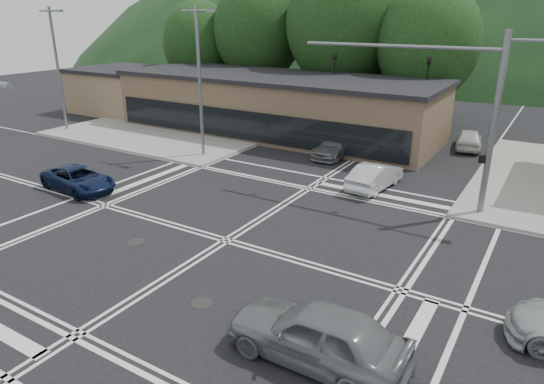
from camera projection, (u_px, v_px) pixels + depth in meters
The scene contains 18 objects.
ground at pixel (226, 240), 19.52m from camera, with size 120.00×120.00×0.00m, color black.
sidewalk_nw at pixel (188, 126), 38.82m from camera, with size 16.00×16.00×0.15m, color gray.
commercial_row at pixel (275, 106), 36.31m from camera, with size 24.00×8.00×4.00m, color brown.
commercial_nw at pixel (126, 91), 44.22m from camera, with size 8.00×7.00×3.60m, color #846B4F.
hill_north at pixel (512, 60), 91.35m from camera, with size 252.00×126.00×140.00m, color black.
tree_n_a at pixel (258, 30), 43.04m from camera, with size 8.00×8.00×11.75m.
tree_n_b at pixel (342, 23), 38.89m from camera, with size 9.00×9.00×12.98m.
tree_n_c at pixel (428, 43), 35.91m from camera, with size 7.60×7.60×10.87m.
tree_n_d at pixel (200, 43), 45.64m from camera, with size 6.80×6.80×9.76m.
tree_n_e at pixel (405, 31), 40.34m from camera, with size 8.40×8.40×11.98m.
streetlight_nw at pixel (200, 75), 29.07m from camera, with size 2.50×0.25×9.00m.
streetlight_w at pixel (58, 64), 35.69m from camera, with size 2.50×0.25×9.00m.
signal_mast_ne at pixel (466, 100), 20.88m from camera, with size 11.65×0.30×8.00m.
car_blue_west at pixel (78, 179), 24.80m from camera, with size 2.03×4.40×1.22m, color #0C1838.
car_grey_center at pixel (317, 334), 12.54m from camera, with size 1.96×4.88×1.66m, color slate.
car_queue_a at pixel (375, 176), 25.05m from camera, with size 1.42×4.07×1.34m, color silver.
car_queue_b at pixel (469, 139), 32.32m from camera, with size 1.58×3.94×1.34m, color silver.
car_northbound at pixel (336, 146), 30.68m from camera, with size 1.78×4.38×1.27m, color slate.
Camera 1 is at (10.78, -14.03, 8.66)m, focal length 32.00 mm.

